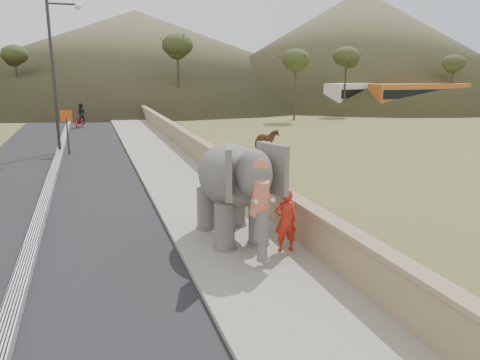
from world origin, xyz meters
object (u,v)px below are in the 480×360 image
object	(u,v)px
lamppost	(58,62)
cow	(267,140)
elephant_and_man	(232,189)
motorcyclist	(81,118)

from	to	relation	value
lamppost	cow	size ratio (longest dim) A/B	5.91
elephant_and_man	motorcyclist	world-z (taller)	elephant_and_man
lamppost	elephant_and_man	size ratio (longest dim) A/B	2.19
cow	elephant_and_man	bearing A→B (deg)	158.39
elephant_and_man	motorcyclist	bearing A→B (deg)	98.07
lamppost	elephant_and_man	world-z (taller)	lamppost
lamppost	elephant_and_man	bearing A→B (deg)	-73.55
lamppost	cow	world-z (taller)	lamppost
cow	motorcyclist	world-z (taller)	motorcyclist
cow	lamppost	bearing A→B (deg)	81.02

